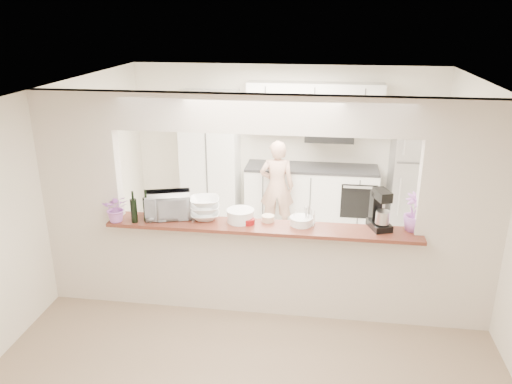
% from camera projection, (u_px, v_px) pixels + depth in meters
% --- Properties ---
extents(floor, '(6.00, 6.00, 0.00)m').
position_uv_depth(floor, '(262.00, 309.00, 5.82)').
color(floor, gray).
rests_on(floor, ground).
extents(tile_overlay, '(5.00, 2.90, 0.01)m').
position_uv_depth(tile_overlay, '(276.00, 250.00, 7.26)').
color(tile_overlay, silver).
rests_on(tile_overlay, floor).
extents(partition, '(5.00, 0.15, 2.50)m').
position_uv_depth(partition, '(263.00, 190.00, 5.32)').
color(partition, beige).
rests_on(partition, floor).
extents(bar_counter, '(3.40, 0.38, 1.09)m').
position_uv_depth(bar_counter, '(262.00, 266.00, 5.62)').
color(bar_counter, beige).
rests_on(bar_counter, floor).
extents(kitchen_cabinets, '(3.15, 0.62, 2.25)m').
position_uv_depth(kitchen_cabinets, '(272.00, 163.00, 8.05)').
color(kitchen_cabinets, silver).
rests_on(kitchen_cabinets, floor).
extents(refrigerator, '(0.75, 0.70, 1.70)m').
position_uv_depth(refrigerator, '(415.00, 177.00, 7.73)').
color(refrigerator, '#A5A5AA').
rests_on(refrigerator, floor).
extents(flower_left, '(0.34, 0.32, 0.31)m').
position_uv_depth(flower_left, '(116.00, 208.00, 5.47)').
color(flower_left, '#D973C1').
rests_on(flower_left, bar_counter).
extents(wine_bottle_a, '(0.07, 0.07, 0.36)m').
position_uv_depth(wine_bottle_a, '(147.00, 209.00, 5.48)').
color(wine_bottle_a, black).
rests_on(wine_bottle_a, bar_counter).
extents(wine_bottle_b, '(0.07, 0.07, 0.36)m').
position_uv_depth(wine_bottle_b, '(134.00, 210.00, 5.44)').
color(wine_bottle_b, black).
rests_on(wine_bottle_b, bar_counter).
extents(toaster_oven, '(0.58, 0.47, 0.28)m').
position_uv_depth(toaster_oven, '(168.00, 205.00, 5.59)').
color(toaster_oven, '#BCBCC1').
rests_on(toaster_oven, bar_counter).
extents(serving_bowls, '(0.39, 0.39, 0.24)m').
position_uv_depth(serving_bowls, '(205.00, 209.00, 5.54)').
color(serving_bowls, white).
rests_on(serving_bowls, bar_counter).
extents(plate_stack_a, '(0.30, 0.30, 0.14)m').
position_uv_depth(plate_stack_a, '(240.00, 216.00, 5.49)').
color(plate_stack_a, white).
rests_on(plate_stack_a, bar_counter).
extents(plate_stack_b, '(0.25, 0.25, 0.09)m').
position_uv_depth(plate_stack_b, '(301.00, 221.00, 5.41)').
color(plate_stack_b, white).
rests_on(plate_stack_b, bar_counter).
extents(red_bowl, '(0.14, 0.14, 0.06)m').
position_uv_depth(red_bowl, '(249.00, 221.00, 5.43)').
color(red_bowl, maroon).
rests_on(red_bowl, bar_counter).
extents(tan_bowl, '(0.14, 0.14, 0.07)m').
position_uv_depth(tan_bowl, '(268.00, 218.00, 5.51)').
color(tan_bowl, beige).
rests_on(tan_bowl, bar_counter).
extents(utensil_caddy, '(0.24, 0.15, 0.21)m').
position_uv_depth(utensil_caddy, '(304.00, 217.00, 5.41)').
color(utensil_caddy, silver).
rests_on(utensil_caddy, bar_counter).
extents(stand_mixer, '(0.27, 0.34, 0.44)m').
position_uv_depth(stand_mixer, '(380.00, 211.00, 5.28)').
color(stand_mixer, black).
rests_on(stand_mixer, bar_counter).
extents(flower_right, '(0.28, 0.28, 0.41)m').
position_uv_depth(flower_right, '(415.00, 212.00, 5.22)').
color(flower_right, '#D572D5').
rests_on(flower_right, bar_counter).
extents(person, '(0.55, 0.38, 1.45)m').
position_uv_depth(person, '(277.00, 187.00, 7.67)').
color(person, '#D6A48B').
rests_on(person, floor).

